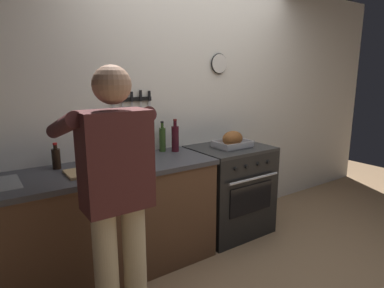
{
  "coord_description": "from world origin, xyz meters",
  "views": [
    {
      "loc": [
        -1.89,
        -1.39,
        1.61
      ],
      "look_at": [
        -0.34,
        0.85,
        1.02
      ],
      "focal_mm": 30.28,
      "sensor_mm": 36.0,
      "label": 1
    }
  ],
  "objects_px": {
    "stove": "(229,189)",
    "person_cook": "(116,191)",
    "bottle_soy_sauce": "(56,158)",
    "bottle_hot_sauce": "(95,156)",
    "bottle_vinegar": "(121,150)",
    "bottle_olive_oil": "(162,139)",
    "bottle_wine_red": "(175,138)",
    "cutting_board": "(92,171)",
    "roasting_pan": "(232,140)"
  },
  "relations": [
    {
      "from": "roasting_pan",
      "to": "cutting_board",
      "type": "distance_m",
      "value": 1.42
    },
    {
      "from": "stove",
      "to": "bottle_vinegar",
      "type": "distance_m",
      "value": 1.24
    },
    {
      "from": "bottle_soy_sauce",
      "to": "bottle_wine_red",
      "type": "relative_size",
      "value": 0.66
    },
    {
      "from": "bottle_vinegar",
      "to": "bottle_soy_sauce",
      "type": "relative_size",
      "value": 1.13
    },
    {
      "from": "bottle_vinegar",
      "to": "person_cook",
      "type": "bearing_deg",
      "value": -114.51
    },
    {
      "from": "bottle_hot_sauce",
      "to": "roasting_pan",
      "type": "bearing_deg",
      "value": -6.93
    },
    {
      "from": "stove",
      "to": "person_cook",
      "type": "distance_m",
      "value": 1.7
    },
    {
      "from": "roasting_pan",
      "to": "bottle_vinegar",
      "type": "relative_size",
      "value": 1.54
    },
    {
      "from": "stove",
      "to": "person_cook",
      "type": "xyz_separation_m",
      "value": [
        -1.47,
        -0.68,
        0.5
      ]
    },
    {
      "from": "cutting_board",
      "to": "bottle_wine_red",
      "type": "xyz_separation_m",
      "value": [
        0.86,
        0.22,
        0.12
      ]
    },
    {
      "from": "bottle_olive_oil",
      "to": "bottle_hot_sauce",
      "type": "distance_m",
      "value": 0.68
    },
    {
      "from": "roasting_pan",
      "to": "person_cook",
      "type": "bearing_deg",
      "value": -155.98
    },
    {
      "from": "stove",
      "to": "bottle_vinegar",
      "type": "bearing_deg",
      "value": 174.14
    },
    {
      "from": "bottle_vinegar",
      "to": "bottle_wine_red",
      "type": "bearing_deg",
      "value": 3.59
    },
    {
      "from": "cutting_board",
      "to": "bottle_hot_sauce",
      "type": "relative_size",
      "value": 2.15
    },
    {
      "from": "bottle_soy_sauce",
      "to": "bottle_hot_sauce",
      "type": "xyz_separation_m",
      "value": [
        0.28,
        -0.04,
        -0.02
      ]
    },
    {
      "from": "bottle_vinegar",
      "to": "bottle_wine_red",
      "type": "distance_m",
      "value": 0.55
    },
    {
      "from": "stove",
      "to": "cutting_board",
      "type": "height_order",
      "value": "cutting_board"
    },
    {
      "from": "stove",
      "to": "roasting_pan",
      "type": "relative_size",
      "value": 2.56
    },
    {
      "from": "bottle_vinegar",
      "to": "bottle_hot_sauce",
      "type": "relative_size",
      "value": 1.37
    },
    {
      "from": "person_cook",
      "to": "bottle_olive_oil",
      "type": "relative_size",
      "value": 5.83
    },
    {
      "from": "bottle_soy_sauce",
      "to": "bottle_hot_sauce",
      "type": "distance_m",
      "value": 0.29
    },
    {
      "from": "bottle_soy_sauce",
      "to": "bottle_olive_oil",
      "type": "relative_size",
      "value": 0.71
    },
    {
      "from": "bottle_wine_red",
      "to": "bottle_olive_oil",
      "type": "xyz_separation_m",
      "value": [
        -0.1,
        0.07,
        -0.01
      ]
    },
    {
      "from": "bottle_vinegar",
      "to": "bottle_olive_oil",
      "type": "bearing_deg",
      "value": 13.07
    },
    {
      "from": "cutting_board",
      "to": "bottle_vinegar",
      "type": "xyz_separation_m",
      "value": [
        0.31,
        0.18,
        0.08
      ]
    },
    {
      "from": "roasting_pan",
      "to": "cutting_board",
      "type": "relative_size",
      "value": 0.98
    },
    {
      "from": "stove",
      "to": "bottle_hot_sauce",
      "type": "relative_size",
      "value": 5.39
    },
    {
      "from": "person_cook",
      "to": "bottle_soy_sauce",
      "type": "xyz_separation_m",
      "value": [
        -0.14,
        0.86,
        0.03
      ]
    },
    {
      "from": "roasting_pan",
      "to": "bottle_hot_sauce",
      "type": "distance_m",
      "value": 1.33
    },
    {
      "from": "stove",
      "to": "bottle_vinegar",
      "type": "xyz_separation_m",
      "value": [
        -1.11,
        0.11,
        0.54
      ]
    },
    {
      "from": "person_cook",
      "to": "cutting_board",
      "type": "relative_size",
      "value": 4.61
    },
    {
      "from": "bottle_wine_red",
      "to": "person_cook",
      "type": "bearing_deg",
      "value": -137.69
    },
    {
      "from": "person_cook",
      "to": "bottle_olive_oil",
      "type": "bearing_deg",
      "value": -47.76
    },
    {
      "from": "bottle_olive_oil",
      "to": "roasting_pan",
      "type": "bearing_deg",
      "value": -20.85
    },
    {
      "from": "stove",
      "to": "bottle_hot_sauce",
      "type": "xyz_separation_m",
      "value": [
        -1.32,
        0.13,
        0.52
      ]
    },
    {
      "from": "stove",
      "to": "cutting_board",
      "type": "distance_m",
      "value": 1.49
    },
    {
      "from": "cutting_board",
      "to": "bottle_olive_oil",
      "type": "height_order",
      "value": "bottle_olive_oil"
    },
    {
      "from": "stove",
      "to": "roasting_pan",
      "type": "xyz_separation_m",
      "value": [
        -0.0,
        -0.03,
        0.52
      ]
    },
    {
      "from": "roasting_pan",
      "to": "cutting_board",
      "type": "xyz_separation_m",
      "value": [
        -1.42,
        -0.04,
        -0.06
      ]
    },
    {
      "from": "bottle_soy_sauce",
      "to": "bottle_hot_sauce",
      "type": "height_order",
      "value": "bottle_soy_sauce"
    },
    {
      "from": "bottle_olive_oil",
      "to": "bottle_hot_sauce",
      "type": "xyz_separation_m",
      "value": [
        -0.67,
        -0.09,
        -0.05
      ]
    },
    {
      "from": "bottle_soy_sauce",
      "to": "bottle_olive_oil",
      "type": "distance_m",
      "value": 0.96
    },
    {
      "from": "person_cook",
      "to": "bottle_vinegar",
      "type": "xyz_separation_m",
      "value": [
        0.36,
        0.8,
        0.04
      ]
    },
    {
      "from": "bottle_wine_red",
      "to": "bottle_hot_sauce",
      "type": "height_order",
      "value": "bottle_wine_red"
    },
    {
      "from": "roasting_pan",
      "to": "bottle_vinegar",
      "type": "bearing_deg",
      "value": 172.64
    },
    {
      "from": "cutting_board",
      "to": "bottle_soy_sauce",
      "type": "bearing_deg",
      "value": 127.69
    },
    {
      "from": "roasting_pan",
      "to": "bottle_olive_oil",
      "type": "relative_size",
      "value": 1.24
    },
    {
      "from": "stove",
      "to": "person_cook",
      "type": "height_order",
      "value": "person_cook"
    },
    {
      "from": "roasting_pan",
      "to": "bottle_soy_sauce",
      "type": "bearing_deg",
      "value": 172.83
    }
  ]
}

